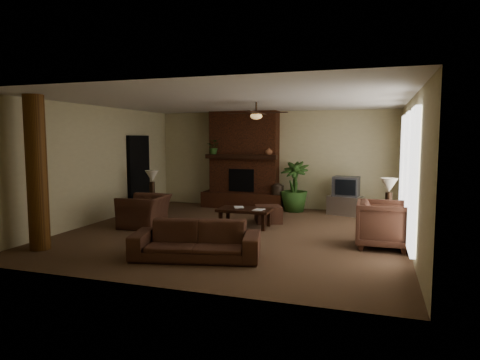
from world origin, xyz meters
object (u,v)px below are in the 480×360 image
(tv_stand, at_px, (345,205))
(lamp_left, at_px, (152,178))
(floor_vase, at_px, (278,195))
(side_table_right, at_px, (388,222))
(armchair_left, at_px, (145,206))
(floor_plant, at_px, (294,197))
(log_column, at_px, (37,173))
(armchair_right, at_px, (383,222))
(side_table_left, at_px, (152,206))
(ottoman, at_px, (268,214))
(lamp_right, at_px, (389,188))
(coffee_table, at_px, (245,211))
(sofa, at_px, (196,234))

(tv_stand, distance_m, lamp_left, 5.14)
(floor_vase, distance_m, side_table_right, 3.63)
(armchair_left, relative_size, tv_stand, 1.29)
(floor_plant, distance_m, lamp_left, 3.91)
(log_column, xyz_separation_m, floor_vase, (3.21, 5.41, -0.97))
(armchair_right, bearing_deg, floor_plant, 34.03)
(floor_vase, distance_m, side_table_left, 3.48)
(armchair_right, bearing_deg, ottoman, 57.76)
(armchair_left, xyz_separation_m, armchair_right, (5.20, -0.29, 0.00))
(ottoman, distance_m, floor_vase, 1.77)
(lamp_right, bearing_deg, armchair_left, -171.01)
(side_table_left, distance_m, lamp_right, 5.86)
(armchair_right, height_order, coffee_table, armchair_right)
(ottoman, xyz_separation_m, side_table_right, (2.71, -0.46, 0.08))
(side_table_left, bearing_deg, armchair_right, -14.48)
(sofa, distance_m, lamp_left, 4.20)
(floor_plant, height_order, side_table_right, floor_plant)
(sofa, height_order, floor_vase, sofa)
(sofa, distance_m, side_table_right, 4.25)
(side_table_left, relative_size, lamp_left, 0.85)
(armchair_left, distance_m, side_table_right, 5.39)
(log_column, relative_size, lamp_left, 4.31)
(armchair_left, bearing_deg, sofa, 40.71)
(coffee_table, distance_m, side_table_left, 2.77)
(lamp_left, bearing_deg, sofa, -50.23)
(ottoman, xyz_separation_m, floor_plant, (0.30, 1.73, 0.19))
(armchair_right, distance_m, lamp_left, 5.88)
(side_table_right, bearing_deg, floor_plant, 137.75)
(tv_stand, bearing_deg, armchair_left, -127.20)
(side_table_right, xyz_separation_m, lamp_right, (0.00, -0.01, 0.73))
(sofa, bearing_deg, ottoman, 70.62)
(armchair_right, xyz_separation_m, side_table_left, (-5.69, 1.47, -0.20))
(side_table_right, bearing_deg, side_table_left, 176.78)
(sofa, xyz_separation_m, floor_plant, (0.72, 5.07, -0.03))
(log_column, distance_m, lamp_left, 3.56)
(armchair_left, height_order, ottoman, armchair_left)
(log_column, relative_size, coffee_table, 2.33)
(tv_stand, relative_size, lamp_left, 1.31)
(floor_vase, bearing_deg, tv_stand, -3.87)
(coffee_table, xyz_separation_m, floor_plant, (0.68, 2.42, 0.01))
(side_table_left, bearing_deg, sofa, -50.12)
(coffee_table, bearing_deg, ottoman, 61.20)
(coffee_table, distance_m, tv_stand, 3.10)
(sofa, relative_size, lamp_left, 3.29)
(log_column, height_order, side_table_left, log_column)
(side_table_left, bearing_deg, armchair_left, -67.50)
(tv_stand, relative_size, floor_plant, 0.61)
(armchair_right, xyz_separation_m, lamp_left, (-5.67, 1.46, 0.52))
(coffee_table, height_order, lamp_left, lamp_left)
(armchair_left, distance_m, lamp_right, 5.41)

